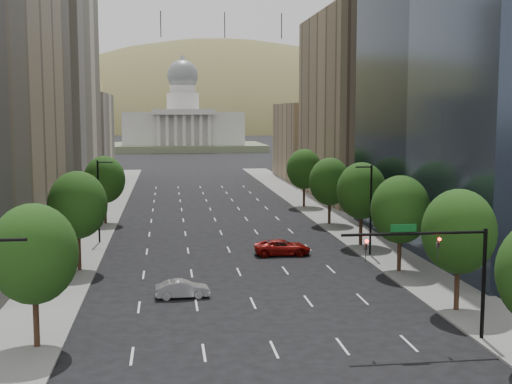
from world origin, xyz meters
name	(u,v)px	position (x,y,z in m)	size (l,w,h in m)	color
sidewalk_left	(74,253)	(-15.50, 60.00, 0.07)	(6.00, 200.00, 0.15)	slate
sidewalk_right	(374,245)	(15.50, 60.00, 0.07)	(6.00, 200.00, 0.15)	slate
midrise_cream_left	(46,91)	(-25.00, 103.00, 17.50)	(14.00, 30.00, 35.00)	beige
filler_left	(75,137)	(-25.00, 136.00, 9.00)	(14.00, 26.00, 18.00)	beige
parking_tan_right	(358,107)	(25.00, 100.00, 15.00)	(14.00, 30.00, 30.00)	#8C7759
filler_right	(315,142)	(25.00, 133.00, 8.00)	(14.00, 26.00, 16.00)	#8C7759
tree_right_1	(459,232)	(14.00, 36.00, 5.75)	(5.20, 5.20, 8.75)	#382316
tree_right_2	(400,210)	(14.00, 48.00, 5.60)	(5.20, 5.20, 8.61)	#382316
tree_right_3	(361,191)	(14.00, 60.00, 5.89)	(5.20, 5.20, 8.89)	#382316
tree_right_4	(330,182)	(14.00, 74.00, 5.46)	(5.20, 5.20, 8.46)	#382316
tree_right_5	(304,169)	(14.00, 90.00, 5.75)	(5.20, 5.20, 8.75)	#382316
tree_left_0	(34,254)	(-14.00, 32.00, 5.75)	(5.20, 5.20, 8.75)	#382316
tree_left_1	(78,205)	(-14.00, 52.00, 5.96)	(5.20, 5.20, 8.97)	#382316
tree_left_2	(104,180)	(-14.00, 78.00, 5.68)	(5.20, 5.20, 8.68)	#382316
streetlight_rn	(370,207)	(13.44, 55.00, 4.84)	(1.70, 0.20, 9.00)	black
streetlight_ln	(99,199)	(-13.44, 65.00, 4.84)	(1.70, 0.20, 9.00)	black
traffic_signal	(446,259)	(10.53, 30.00, 5.17)	(9.12, 0.40, 7.38)	black
capitol	(183,128)	(0.00, 249.71, 8.58)	(60.00, 40.00, 35.20)	#596647
foothills	(213,171)	(34.67, 599.39, -37.78)	(720.00, 413.00, 263.00)	brown
car_silver	(182,289)	(-5.14, 42.18, 0.68)	(1.44, 4.13, 1.36)	#A4A4A9
car_red_far	(282,247)	(5.05, 56.65, 0.77)	(2.57, 5.57, 1.55)	maroon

